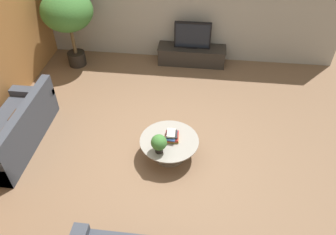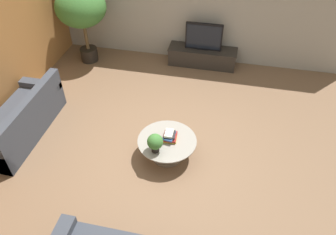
# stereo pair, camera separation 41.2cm
# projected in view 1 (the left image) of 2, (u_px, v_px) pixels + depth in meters

# --- Properties ---
(ground_plane) EXTENTS (24.00, 24.00, 0.00)m
(ground_plane) POSITION_uv_depth(u_px,v_px,m) (163.00, 148.00, 5.91)
(ground_plane) COLOR brown
(media_console) EXTENTS (1.62, 0.50, 0.43)m
(media_console) POSITION_uv_depth(u_px,v_px,m) (192.00, 55.00, 7.92)
(media_console) COLOR #2D2823
(media_console) RESTS_ON ground
(television) EXTENTS (0.85, 0.13, 0.63)m
(television) POSITION_uv_depth(u_px,v_px,m) (193.00, 35.00, 7.58)
(television) COLOR black
(television) RESTS_ON media_console
(coffee_table) EXTENTS (1.00, 1.00, 0.38)m
(coffee_table) POSITION_uv_depth(u_px,v_px,m) (169.00, 145.00, 5.59)
(coffee_table) COLOR #756656
(coffee_table) RESTS_ON ground
(couch_by_wall) EXTENTS (0.84, 2.01, 0.84)m
(couch_by_wall) POSITION_uv_depth(u_px,v_px,m) (16.00, 131.00, 5.83)
(couch_by_wall) COLOR #3D424C
(couch_by_wall) RESTS_ON ground
(potted_palm_tall) EXTENTS (1.14, 1.14, 1.80)m
(potted_palm_tall) POSITION_uv_depth(u_px,v_px,m) (67.00, 13.00, 7.16)
(potted_palm_tall) COLOR black
(potted_palm_tall) RESTS_ON ground
(potted_plant_tabletop) EXTENTS (0.26, 0.26, 0.34)m
(potted_plant_tabletop) POSITION_uv_depth(u_px,v_px,m) (159.00, 143.00, 5.19)
(potted_plant_tabletop) COLOR black
(potted_plant_tabletop) RESTS_ON coffee_table
(book_stack) EXTENTS (0.24, 0.29, 0.15)m
(book_stack) POSITION_uv_depth(u_px,v_px,m) (172.00, 136.00, 5.50)
(book_stack) COLOR gold
(book_stack) RESTS_ON coffee_table
(remote_black) EXTENTS (0.15, 0.13, 0.02)m
(remote_black) POSITION_uv_depth(u_px,v_px,m) (157.00, 141.00, 5.48)
(remote_black) COLOR black
(remote_black) RESTS_ON coffee_table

